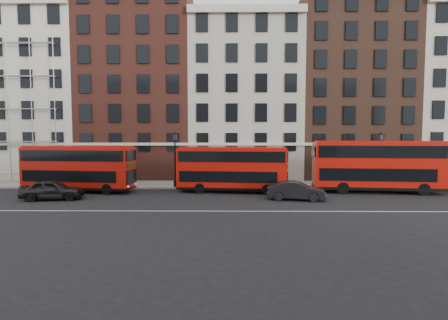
{
  "coord_description": "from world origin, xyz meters",
  "views": [
    {
      "loc": [
        -2.03,
        -25.39,
        5.13
      ],
      "look_at": [
        -2.36,
        5.0,
        3.0
      ],
      "focal_mm": 28.0,
      "sensor_mm": 36.0,
      "label": 1
    }
  ],
  "objects_px": {
    "car_front": "(296,191)",
    "bus_a": "(78,167)",
    "bus_b": "(232,168)",
    "bus_c": "(376,165)",
    "car_rear": "(53,190)"
  },
  "relations": [
    {
      "from": "bus_c",
      "to": "bus_a",
      "type": "bearing_deg",
      "value": -174.12
    },
    {
      "from": "bus_b",
      "to": "car_front",
      "type": "xyz_separation_m",
      "value": [
        5.11,
        -3.76,
        -1.45
      ]
    },
    {
      "from": "bus_c",
      "to": "bus_b",
      "type": "bearing_deg",
      "value": -174.12
    },
    {
      "from": "car_rear",
      "to": "bus_c",
      "type": "bearing_deg",
      "value": -89.36
    },
    {
      "from": "car_rear",
      "to": "car_front",
      "type": "height_order",
      "value": "car_rear"
    },
    {
      "from": "bus_a",
      "to": "car_rear",
      "type": "relative_size",
      "value": 2.17
    },
    {
      "from": "car_front",
      "to": "bus_a",
      "type": "bearing_deg",
      "value": 89.01
    },
    {
      "from": "car_front",
      "to": "bus_b",
      "type": "bearing_deg",
      "value": 63.84
    },
    {
      "from": "bus_a",
      "to": "bus_b",
      "type": "relative_size",
      "value": 1.03
    },
    {
      "from": "bus_b",
      "to": "car_rear",
      "type": "height_order",
      "value": "bus_b"
    },
    {
      "from": "bus_b",
      "to": "bus_c",
      "type": "distance_m",
      "value": 13.0
    },
    {
      "from": "bus_b",
      "to": "car_rear",
      "type": "bearing_deg",
      "value": -159.05
    },
    {
      "from": "bus_a",
      "to": "car_rear",
      "type": "height_order",
      "value": "bus_a"
    },
    {
      "from": "car_rear",
      "to": "car_front",
      "type": "xyz_separation_m",
      "value": [
        19.5,
        0.08,
        -0.05
      ]
    },
    {
      "from": "bus_b",
      "to": "bus_c",
      "type": "bearing_deg",
      "value": 6.01
    }
  ]
}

